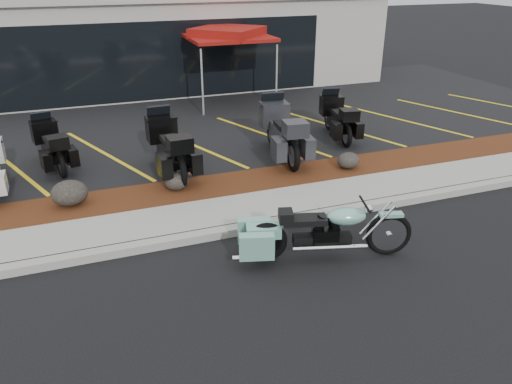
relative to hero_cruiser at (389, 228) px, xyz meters
name	(u,v)px	position (x,y,z in m)	size (l,w,h in m)	color
ground	(268,255)	(-1.90, 0.70, -0.52)	(90.00, 90.00, 0.00)	black
curb	(251,227)	(-1.90, 1.60, -0.44)	(24.00, 0.25, 0.15)	gray
sidewalk	(239,211)	(-1.90, 2.30, -0.44)	(24.00, 1.20, 0.15)	gray
mulch_bed	(222,187)	(-1.90, 3.50, -0.44)	(24.00, 1.20, 0.16)	#391B0D
upper_lot	(172,121)	(-1.90, 8.90, -0.44)	(26.00, 9.60, 0.15)	black
dealership_building	(138,32)	(-1.90, 15.17, 1.49)	(18.00, 8.16, 4.00)	#9F9B90
boulder_left	(69,193)	(-5.01, 3.58, -0.10)	(0.72, 0.60, 0.51)	black
boulder_mid	(177,181)	(-2.87, 3.57, -0.17)	(0.52, 0.44, 0.37)	black
boulder_right	(348,160)	(1.16, 3.38, -0.17)	(0.54, 0.45, 0.38)	black
hero_cruiser	(389,228)	(0.00, 0.00, 0.00)	(2.94, 0.74, 1.03)	#74B5A2
touring_black_front	(44,135)	(-5.47, 6.54, 0.22)	(2.03, 0.78, 1.18)	black
touring_black_mid	(161,133)	(-2.84, 5.40, 0.32)	(2.38, 0.91, 1.38)	black
touring_grey	(273,119)	(0.08, 5.47, 0.35)	(2.48, 0.95, 1.44)	#292A2E
touring_black_rear	(330,109)	(2.13, 6.20, 0.25)	(2.11, 0.80, 1.23)	black
traffic_cone	(167,120)	(-2.21, 7.98, -0.12)	(0.30, 0.30, 0.50)	red
popup_canopy	(228,35)	(0.37, 10.19, 1.88)	(3.24, 3.24, 2.48)	silver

